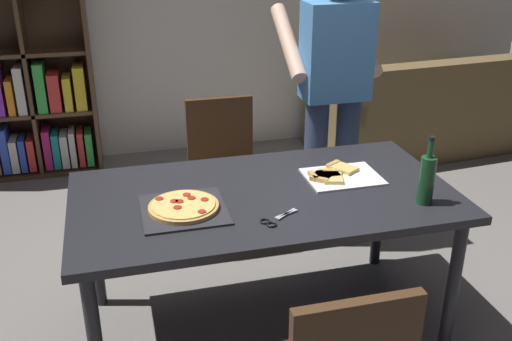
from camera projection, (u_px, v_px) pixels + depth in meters
ground_plane at (263, 323)px, 3.01m from camera, size 12.00×12.00×0.00m
dining_table at (264, 206)px, 2.73m from camera, size 1.77×0.94×0.75m
chair_far_side at (224, 162)px, 3.65m from camera, size 0.42×0.42×0.90m
couch at (414, 118)px, 5.08m from camera, size 1.76×0.98×0.85m
person_serving_pizza at (333, 89)px, 3.40m from camera, size 0.55×0.54×1.75m
pepperoni_pizza_on_tray at (184, 208)px, 2.54m from camera, size 0.37×0.37×0.04m
pizza_slices_on_towel at (336, 175)px, 2.86m from camera, size 0.36×0.30×0.03m
wine_bottle at (427, 179)px, 2.57m from camera, size 0.07×0.07×0.32m
kitchen_scissors at (275, 219)px, 2.46m from camera, size 0.19×0.14×0.01m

